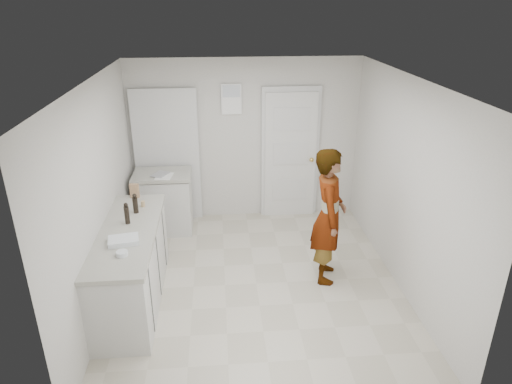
{
  "coord_description": "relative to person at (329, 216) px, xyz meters",
  "views": [
    {
      "loc": [
        -0.41,
        -4.75,
        3.29
      ],
      "look_at": [
        0.03,
        0.4,
        1.07
      ],
      "focal_mm": 32.0,
      "sensor_mm": 36.0,
      "label": 1
    }
  ],
  "objects": [
    {
      "name": "ground",
      "position": [
        -0.89,
        -0.09,
        -0.85
      ],
      "size": [
        4.0,
        4.0,
        0.0
      ],
      "primitive_type": "plane",
      "color": "#B0A994",
      "rests_on": "ground"
    },
    {
      "name": "cake_mix_box",
      "position": [
        -2.38,
        0.61,
        0.16
      ],
      "size": [
        0.12,
        0.06,
        0.18
      ],
      "primitive_type": "cube",
      "rotation": [
        0.0,
        0.0,
        -0.08
      ],
      "color": "olive",
      "rests_on": "main_counter"
    },
    {
      "name": "main_counter",
      "position": [
        -2.34,
        -0.29,
        -0.43
      ],
      "size": [
        0.64,
        1.96,
        0.93
      ],
      "color": "silver",
      "rests_on": "ground"
    },
    {
      "name": "spice_jar",
      "position": [
        -2.24,
        0.31,
        0.11
      ],
      "size": [
        0.05,
        0.05,
        0.07
      ],
      "primitive_type": "cylinder",
      "color": "tan",
      "rests_on": "main_counter"
    },
    {
      "name": "side_counter",
      "position": [
        -2.14,
        1.46,
        -0.43
      ],
      "size": [
        0.84,
        0.61,
        0.93
      ],
      "color": "silver",
      "rests_on": "ground"
    },
    {
      "name": "oil_cruet_b",
      "position": [
        -2.35,
        -0.13,
        0.19
      ],
      "size": [
        0.06,
        0.06,
        0.26
      ],
      "color": "black",
      "rests_on": "main_counter"
    },
    {
      "name": "person",
      "position": [
        0.0,
        0.0,
        0.0
      ],
      "size": [
        0.52,
        0.69,
        1.71
      ],
      "primitive_type": "imported",
      "rotation": [
        0.0,
        0.0,
        1.39
      ],
      "color": "silver",
      "rests_on": "ground"
    },
    {
      "name": "room_shell",
      "position": [
        -1.06,
        1.86,
        0.17
      ],
      "size": [
        4.0,
        4.0,
        4.0
      ],
      "color": "#BBB9B0",
      "rests_on": "ground"
    },
    {
      "name": "papers",
      "position": [
        -2.09,
        1.33,
        0.08
      ],
      "size": [
        0.26,
        0.31,
        0.01
      ],
      "primitive_type": "cube",
      "rotation": [
        0.0,
        0.0,
        -0.12
      ],
      "color": "white",
      "rests_on": "side_counter"
    },
    {
      "name": "baking_dish",
      "position": [
        -2.32,
        -0.58,
        0.1
      ],
      "size": [
        0.34,
        0.27,
        0.05
      ],
      "rotation": [
        0.0,
        0.0,
        0.18
      ],
      "color": "silver",
      "rests_on": "main_counter"
    },
    {
      "name": "oil_cruet_a",
      "position": [
        -2.3,
        0.15,
        0.19
      ],
      "size": [
        0.06,
        0.06,
        0.25
      ],
      "color": "black",
      "rests_on": "main_counter"
    },
    {
      "name": "egg_bowl",
      "position": [
        -2.29,
        -0.83,
        0.09
      ],
      "size": [
        0.12,
        0.12,
        0.05
      ],
      "color": "silver",
      "rests_on": "main_counter"
    }
  ]
}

